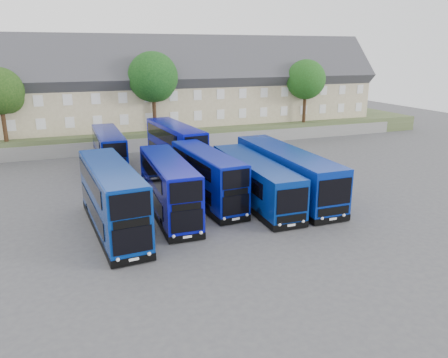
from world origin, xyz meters
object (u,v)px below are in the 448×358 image
(dd_front_mid, at_px, (169,188))
(tree_west, at_px, (1,93))
(coach_east_a, at_px, (254,182))
(tree_far, at_px, (317,75))
(tree_east, at_px, (306,81))
(dd_front_left, at_px, (112,200))
(tree_mid, at_px, (154,79))

(dd_front_mid, distance_m, tree_west, 25.62)
(coach_east_a, height_order, tree_far, tree_far)
(tree_west, height_order, tree_east, tree_east)
(tree_west, xyz_separation_m, tree_east, (36.00, 0.00, 0.34))
(tree_east, height_order, tree_far, tree_far)
(dd_front_mid, distance_m, tree_east, 33.19)
(coach_east_a, bearing_deg, dd_front_left, -169.13)
(coach_east_a, bearing_deg, tree_mid, 97.84)
(dd_front_left, bearing_deg, dd_front_mid, 16.44)
(dd_front_left, height_order, tree_far, tree_far)
(dd_front_left, height_order, tree_west, tree_west)
(tree_west, height_order, tree_mid, tree_mid)
(coach_east_a, height_order, tree_mid, tree_mid)
(dd_front_mid, height_order, tree_west, tree_west)
(tree_mid, bearing_deg, tree_west, -178.21)
(dd_front_left, relative_size, tree_far, 1.26)
(dd_front_left, bearing_deg, tree_far, 38.14)
(dd_front_mid, distance_m, tree_mid, 23.80)
(coach_east_a, bearing_deg, dd_front_mid, -175.74)
(dd_front_left, height_order, coach_east_a, dd_front_left)
(coach_east_a, distance_m, tree_far, 37.58)
(tree_east, relative_size, tree_far, 0.94)
(tree_west, xyz_separation_m, tree_mid, (16.00, 0.50, 1.02))
(tree_mid, relative_size, tree_far, 1.06)
(coach_east_a, distance_m, tree_west, 29.15)
(coach_east_a, bearing_deg, tree_west, 131.69)
(tree_east, distance_m, tree_far, 9.23)
(dd_front_mid, height_order, tree_far, tree_far)
(dd_front_left, xyz_separation_m, tree_far, (34.16, 30.61, 5.62))
(dd_front_mid, height_order, tree_mid, tree_mid)
(tree_mid, xyz_separation_m, tree_far, (26.00, 6.50, -0.34))
(dd_front_mid, xyz_separation_m, tree_west, (-11.86, 22.13, 5.08))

